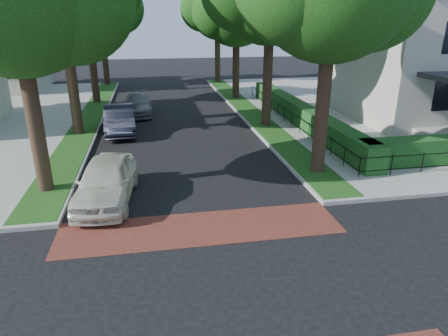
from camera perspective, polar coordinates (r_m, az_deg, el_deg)
The scene contains 15 objects.
ground at distance 10.31m, azimuth -0.95°, elevation -17.21°, with size 120.00×120.00×0.00m, color black.
sidewalk_ne at distance 34.67m, azimuth 27.08°, elevation 8.10°, with size 30.00×30.00×0.15m, color gray.
crosswalk_far at distance 12.96m, azimuth -3.29°, elevation -8.56°, with size 9.00×2.20×0.01m, color maroon.
grass_strip_ne at distance 28.62m, azimuth 3.52°, elevation 8.25°, with size 1.60×29.80×0.02m, color #1B4914.
grass_strip_nw at distance 28.12m, azimuth -18.57°, elevation 6.99°, with size 1.60×29.80×0.02m, color #1B4914.
tree_right_far at distance 32.98m, azimuth 1.90°, elevation 21.74°, with size 7.25×6.23×9.74m.
tree_right_back at distance 41.84m, azimuth -0.87°, elevation 22.03°, with size 7.50×6.45×10.20m.
tree_left_far at distance 32.51m, azimuth -18.87°, elevation 21.12°, with size 7.00×6.02×9.86m.
tree_left_back at distance 41.48m, azimuth -17.18°, elevation 21.40°, with size 7.75×6.66×10.44m.
hedge_main_road at distance 25.34m, azimuth 10.86°, elevation 7.65°, with size 1.00×18.00×1.20m, color #1C4819.
fence_main_road at distance 25.11m, azimuth 9.12°, elevation 7.28°, with size 0.06×18.00×0.90m, color black, non-canonical shape.
house_victorian at distance 30.44m, azimuth 29.35°, elevation 17.67°, with size 13.00×13.05×12.48m.
parked_car_front at distance 15.05m, azimuth -16.50°, elevation -1.77°, with size 1.88×4.66×1.59m, color silver.
parked_car_middle at distance 24.06m, azimuth -14.68°, elevation 6.73°, with size 1.66×4.76×1.57m, color #202230.
parked_car_rear at distance 28.57m, azimuth -12.26°, elevation 8.87°, with size 1.91×4.69×1.36m, color slate.
Camera 1 is at (-1.29, -8.03, 6.35)m, focal length 32.00 mm.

